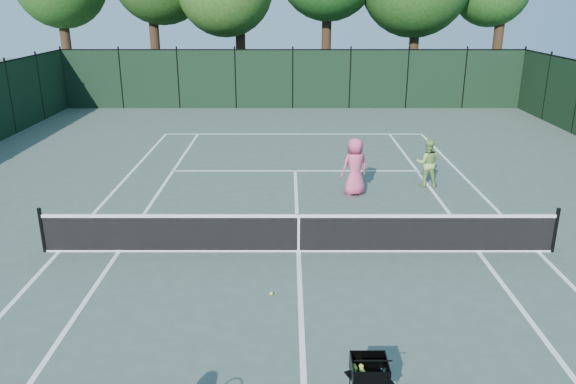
{
  "coord_description": "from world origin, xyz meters",
  "views": [
    {
      "loc": [
        -0.23,
        -11.69,
        5.45
      ],
      "look_at": [
        -0.24,
        1.0,
        1.1
      ],
      "focal_mm": 35.0,
      "sensor_mm": 36.0,
      "label": 1
    }
  ],
  "objects_px": {
    "player_green": "(427,163)",
    "loose_ball_midcourt": "(271,293)",
    "ball_hopper": "(369,371)",
    "player_pink": "(355,167)"
  },
  "relations": [
    {
      "from": "player_green",
      "to": "loose_ball_midcourt",
      "type": "distance_m",
      "value": 8.24
    },
    {
      "from": "ball_hopper",
      "to": "player_green",
      "type": "bearing_deg",
      "value": 48.91
    },
    {
      "from": "player_pink",
      "to": "loose_ball_midcourt",
      "type": "height_order",
      "value": "player_pink"
    },
    {
      "from": "player_pink",
      "to": "ball_hopper",
      "type": "relative_size",
      "value": 1.83
    },
    {
      "from": "ball_hopper",
      "to": "loose_ball_midcourt",
      "type": "relative_size",
      "value": 13.71
    },
    {
      "from": "loose_ball_midcourt",
      "to": "player_pink",
      "type": "bearing_deg",
      "value": 69.24
    },
    {
      "from": "player_pink",
      "to": "player_green",
      "type": "relative_size",
      "value": 1.16
    },
    {
      "from": "loose_ball_midcourt",
      "to": "ball_hopper",
      "type": "bearing_deg",
      "value": -67.54
    },
    {
      "from": "player_green",
      "to": "loose_ball_midcourt",
      "type": "xyz_separation_m",
      "value": [
        -4.58,
        -6.81,
        -0.7
      ]
    },
    {
      "from": "player_green",
      "to": "ball_hopper",
      "type": "distance_m",
      "value": 10.7
    }
  ]
}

